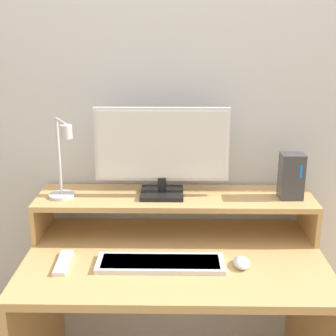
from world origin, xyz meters
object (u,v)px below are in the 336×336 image
Objects in this scene: monitor at (161,150)px; desk_lamp at (61,166)px; router_dock at (290,176)px; keyboard at (159,263)px; mouse at (240,263)px; remote_control at (62,263)px.

monitor is 0.39m from desk_lamp.
monitor is 0.53m from router_dock.
desk_lamp is at bearing -177.09° from router_dock.
router_dock is (0.52, -0.02, -0.10)m from monitor.
router_dock is 0.40× the size of keyboard.
mouse reaches higher than keyboard.
monitor is 0.57m from remote_control.
router_dock reaches higher than mouse.
remote_control is at bearing 180.00° from keyboard.
monitor is 1.16× the size of keyboard.
monitor is at bearing 177.65° from router_dock.
mouse is at bearing -17.77° from desk_lamp.
mouse is (0.30, -0.29, -0.34)m from monitor.
mouse reaches higher than remote_control.
keyboard is at bearing -29.38° from desk_lamp.
remote_control is at bearing -141.05° from monitor.
monitor is 1.63× the size of desk_lamp.
desk_lamp is at bearing 98.58° from remote_control.
keyboard is (0.39, -0.22, -0.30)m from desk_lamp.
keyboard reaches higher than remote_control.
keyboard is 0.29m from mouse.
keyboard is at bearing -0.00° from remote_control.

